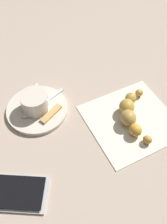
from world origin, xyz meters
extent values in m
plane|color=#B4A08E|center=(0.00, 0.00, 0.00)|extent=(1.80, 1.80, 0.00)
cylinder|color=silver|center=(0.12, -0.04, 0.01)|extent=(0.15, 0.15, 0.01)
cylinder|color=silver|center=(0.12, -0.04, 0.03)|extent=(0.06, 0.06, 0.05)
cylinder|color=black|center=(0.12, -0.04, 0.03)|extent=(0.05, 0.05, 0.00)
torus|color=silver|center=(0.11, -0.07, 0.03)|extent=(0.01, 0.03, 0.03)
cube|color=silver|center=(0.09, -0.05, 0.01)|extent=(0.09, 0.06, 0.00)
ellipsoid|color=silver|center=(0.14, -0.02, 0.01)|extent=(0.03, 0.03, 0.01)
cube|color=tan|center=(0.09, -0.01, 0.01)|extent=(0.06, 0.05, 0.01)
cube|color=silver|center=(-0.10, 0.03, 0.00)|extent=(0.24, 0.24, 0.00)
ellipsoid|color=#BF903E|center=(-0.14, -0.04, 0.01)|extent=(0.03, 0.02, 0.02)
ellipsoid|color=#B6913F|center=(-0.11, -0.02, 0.02)|extent=(0.04, 0.04, 0.03)
ellipsoid|color=gold|center=(-0.09, 0.01, 0.02)|extent=(0.05, 0.05, 0.04)
ellipsoid|color=#BB8F45|center=(-0.09, 0.04, 0.02)|extent=(0.04, 0.04, 0.04)
ellipsoid|color=gold|center=(-0.09, 0.07, 0.02)|extent=(0.04, 0.04, 0.03)
ellipsoid|color=#BD8A42|center=(-0.11, 0.10, 0.01)|extent=(0.03, 0.03, 0.02)
cube|color=#B6B8BB|center=(0.18, 0.16, 0.00)|extent=(0.16, 0.10, 0.01)
cube|color=black|center=(0.18, 0.16, 0.01)|extent=(0.14, 0.09, 0.00)
camera|label=1|loc=(0.07, 0.34, 0.47)|focal=39.41mm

